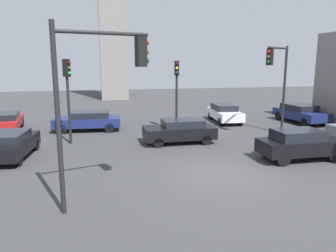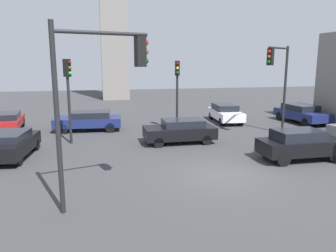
# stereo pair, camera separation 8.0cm
# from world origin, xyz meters

# --- Properties ---
(ground_plane) EXTENTS (89.03, 89.03, 0.00)m
(ground_plane) POSITION_xyz_m (0.00, 0.00, 0.00)
(ground_plane) COLOR #38383A
(traffic_light_0) EXTENTS (3.06, 1.07, 5.99)m
(traffic_light_0) POSITION_xyz_m (-5.01, -1.93, 4.19)
(traffic_light_0) COLOR black
(traffic_light_0) RESTS_ON ground_plane
(traffic_light_1) EXTENTS (0.37, 0.48, 4.85)m
(traffic_light_1) POSITION_xyz_m (0.33, 9.38, 3.40)
(traffic_light_1) COLOR black
(traffic_light_1) RESTS_ON ground_plane
(traffic_light_2) EXTENTS (0.49, 0.44, 4.94)m
(traffic_light_2) POSITION_xyz_m (-6.70, 7.08, 3.45)
(traffic_light_2) COLOR black
(traffic_light_2) RESTS_ON ground_plane
(traffic_light_4) EXTENTS (2.31, 1.68, 5.79)m
(traffic_light_4) POSITION_xyz_m (6.18, 6.35, 4.11)
(traffic_light_4) COLOR black
(traffic_light_4) RESTS_ON ground_plane
(car_0) EXTENTS (2.08, 4.34, 1.31)m
(car_0) POSITION_xyz_m (-11.29, 11.68, 0.72)
(car_0) COLOR maroon
(car_0) RESTS_ON ground_plane
(car_1) EXTENTS (4.07, 1.76, 1.51)m
(car_1) POSITION_xyz_m (4.61, 1.29, 0.80)
(car_1) COLOR black
(car_1) RESTS_ON ground_plane
(car_2) EXTENTS (2.25, 4.27, 1.35)m
(car_2) POSITION_xyz_m (-9.44, 4.59, 0.72)
(car_2) COLOR black
(car_2) RESTS_ON ground_plane
(car_3) EXTENTS (4.72, 2.41, 1.35)m
(car_3) POSITION_xyz_m (-5.76, 10.73, 0.74)
(car_3) COLOR navy
(car_3) RESTS_ON ground_plane
(car_5) EXTENTS (4.21, 1.94, 1.41)m
(car_5) POSITION_xyz_m (-0.32, 5.90, 0.74)
(car_5) COLOR black
(car_5) RESTS_ON ground_plane
(car_6) EXTENTS (2.41, 4.79, 1.45)m
(car_6) POSITION_xyz_m (10.67, 10.20, 0.78)
(car_6) COLOR navy
(car_6) RESTS_ON ground_plane
(car_7) EXTENTS (2.08, 4.45, 1.42)m
(car_7) POSITION_xyz_m (4.90, 11.79, 0.75)
(car_7) COLOR silver
(car_7) RESTS_ON ground_plane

